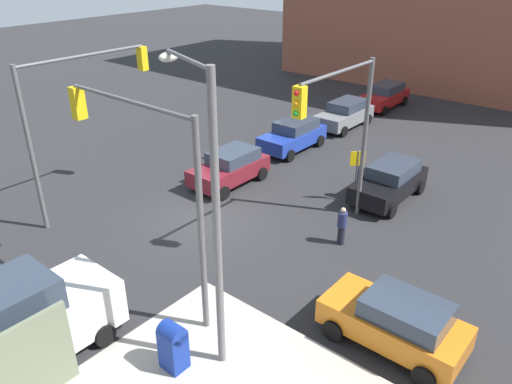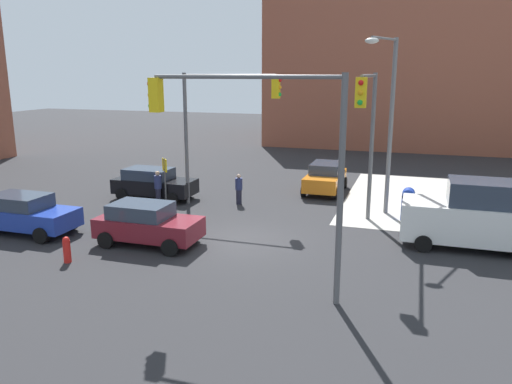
{
  "view_description": "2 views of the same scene",
  "coord_description": "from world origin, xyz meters",
  "px_view_note": "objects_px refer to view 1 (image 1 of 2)",
  "views": [
    {
      "loc": [
        12.46,
        13.04,
        10.17
      ],
      "look_at": [
        -1.24,
        1.66,
        1.36
      ],
      "focal_mm": 35.0,
      "sensor_mm": 36.0,
      "label": 1
    },
    {
      "loc": [
        6.4,
        -17.83,
        6.48
      ],
      "look_at": [
        -0.09,
        2.13,
        1.46
      ],
      "focal_mm": 35.0,
      "sensor_mm": 36.0,
      "label": 2
    }
  ],
  "objects_px": {
    "sedan_blue": "(293,135)",
    "sedan_orange": "(396,321)",
    "hatchback_gray": "(345,114)",
    "hatchback_black": "(390,181)",
    "coupe_maroon": "(230,167)",
    "coupe_red": "(384,96)",
    "fire_hydrant": "(216,151)",
    "van_white_delivery": "(12,329)",
    "mailbox_blue": "(173,345)",
    "pedestrian_waiting": "(359,180)",
    "pedestrian_crossing": "(342,225)",
    "traffic_signal_se_corner": "(79,102)",
    "traffic_signal_ne_corner": "(146,165)",
    "street_lamp_corner": "(209,202)",
    "traffic_signal_nw_corner": "(342,120)"
  },
  "relations": [
    {
      "from": "traffic_signal_se_corner",
      "to": "traffic_signal_ne_corner",
      "type": "height_order",
      "value": "same"
    },
    {
      "from": "hatchback_gray",
      "to": "coupe_maroon",
      "type": "height_order",
      "value": "same"
    },
    {
      "from": "traffic_signal_nw_corner",
      "to": "sedan_orange",
      "type": "distance_m",
      "value": 7.37
    },
    {
      "from": "coupe_maroon",
      "to": "van_white_delivery",
      "type": "relative_size",
      "value": 0.74
    },
    {
      "from": "traffic_signal_se_corner",
      "to": "pedestrian_waiting",
      "type": "distance_m",
      "value": 12.14
    },
    {
      "from": "hatchback_black",
      "to": "mailbox_blue",
      "type": "bearing_deg",
      "value": 0.68
    },
    {
      "from": "hatchback_black",
      "to": "pedestrian_waiting",
      "type": "height_order",
      "value": "pedestrian_waiting"
    },
    {
      "from": "fire_hydrant",
      "to": "sedan_blue",
      "type": "height_order",
      "value": "sedan_blue"
    },
    {
      "from": "van_white_delivery",
      "to": "sedan_blue",
      "type": "bearing_deg",
      "value": -167.96
    },
    {
      "from": "fire_hydrant",
      "to": "van_white_delivery",
      "type": "bearing_deg",
      "value": 23.46
    },
    {
      "from": "sedan_blue",
      "to": "sedan_orange",
      "type": "bearing_deg",
      "value": 46.64
    },
    {
      "from": "coupe_maroon",
      "to": "sedan_orange",
      "type": "relative_size",
      "value": 1.0
    },
    {
      "from": "coupe_red",
      "to": "traffic_signal_nw_corner",
      "type": "bearing_deg",
      "value": 20.7
    },
    {
      "from": "coupe_red",
      "to": "pedestrian_crossing",
      "type": "xyz_separation_m",
      "value": [
        17.3,
        7.0,
        -0.05
      ]
    },
    {
      "from": "mailbox_blue",
      "to": "pedestrian_waiting",
      "type": "height_order",
      "value": "pedestrian_waiting"
    },
    {
      "from": "mailbox_blue",
      "to": "van_white_delivery",
      "type": "bearing_deg",
      "value": -50.65
    },
    {
      "from": "sedan_blue",
      "to": "coupe_maroon",
      "type": "xyz_separation_m",
      "value": [
        5.5,
        0.32,
        -0.0
      ]
    },
    {
      "from": "coupe_maroon",
      "to": "pedestrian_crossing",
      "type": "relative_size",
      "value": 2.58
    },
    {
      "from": "traffic_signal_nw_corner",
      "to": "hatchback_black",
      "type": "height_order",
      "value": "traffic_signal_nw_corner"
    },
    {
      "from": "traffic_signal_ne_corner",
      "to": "mailbox_blue",
      "type": "xyz_separation_m",
      "value": [
        1.7,
        2.61,
        -3.87
      ]
    },
    {
      "from": "sedan_blue",
      "to": "pedestrian_crossing",
      "type": "height_order",
      "value": "sedan_blue"
    },
    {
      "from": "coupe_red",
      "to": "hatchback_black",
      "type": "distance_m",
      "value": 14.28
    },
    {
      "from": "fire_hydrant",
      "to": "pedestrian_waiting",
      "type": "relative_size",
      "value": 0.54
    },
    {
      "from": "coupe_maroon",
      "to": "traffic_signal_nw_corner",
      "type": "bearing_deg",
      "value": 83.93
    },
    {
      "from": "street_lamp_corner",
      "to": "hatchback_gray",
      "type": "relative_size",
      "value": 1.83
    },
    {
      "from": "street_lamp_corner",
      "to": "pedestrian_waiting",
      "type": "distance_m",
      "value": 11.63
    },
    {
      "from": "traffic_signal_nw_corner",
      "to": "hatchback_black",
      "type": "xyz_separation_m",
      "value": [
        -4.02,
        0.35,
        -3.75
      ]
    },
    {
      "from": "traffic_signal_se_corner",
      "to": "traffic_signal_ne_corner",
      "type": "bearing_deg",
      "value": 71.77
    },
    {
      "from": "fire_hydrant",
      "to": "sedan_orange",
      "type": "bearing_deg",
      "value": 63.36
    },
    {
      "from": "fire_hydrant",
      "to": "hatchback_black",
      "type": "distance_m",
      "value": 9.2
    },
    {
      "from": "sedan_orange",
      "to": "van_white_delivery",
      "type": "bearing_deg",
      "value": -45.81
    },
    {
      "from": "traffic_signal_ne_corner",
      "to": "mailbox_blue",
      "type": "height_order",
      "value": "traffic_signal_ne_corner"
    },
    {
      "from": "mailbox_blue",
      "to": "coupe_red",
      "type": "relative_size",
      "value": 0.32
    },
    {
      "from": "sedan_orange",
      "to": "pedestrian_crossing",
      "type": "height_order",
      "value": "sedan_orange"
    },
    {
      "from": "traffic_signal_se_corner",
      "to": "pedestrian_crossing",
      "type": "bearing_deg",
      "value": 113.57
    },
    {
      "from": "hatchback_black",
      "to": "sedan_blue",
      "type": "bearing_deg",
      "value": -107.4
    },
    {
      "from": "mailbox_blue",
      "to": "fire_hydrant",
      "type": "relative_size",
      "value": 1.52
    },
    {
      "from": "sedan_blue",
      "to": "coupe_red",
      "type": "distance_m",
      "value": 10.52
    },
    {
      "from": "traffic_signal_se_corner",
      "to": "sedan_blue",
      "type": "height_order",
      "value": "traffic_signal_se_corner"
    },
    {
      "from": "hatchback_gray",
      "to": "traffic_signal_nw_corner",
      "type": "bearing_deg",
      "value": 28.92
    },
    {
      "from": "pedestrian_crossing",
      "to": "pedestrian_waiting",
      "type": "distance_m",
      "value": 4.05
    },
    {
      "from": "coupe_red",
      "to": "hatchback_black",
      "type": "bearing_deg",
      "value": 27.71
    },
    {
      "from": "street_lamp_corner",
      "to": "coupe_red",
      "type": "xyz_separation_m",
      "value": [
        -24.37,
        -7.25,
        -3.86
      ]
    },
    {
      "from": "fire_hydrant",
      "to": "coupe_red",
      "type": "height_order",
      "value": "coupe_red"
    },
    {
      "from": "sedan_orange",
      "to": "mailbox_blue",
      "type": "bearing_deg",
      "value": -42.54
    },
    {
      "from": "mailbox_blue",
      "to": "sedan_blue",
      "type": "distance_m",
      "value": 16.52
    },
    {
      "from": "hatchback_gray",
      "to": "hatchback_black",
      "type": "distance_m",
      "value": 9.82
    },
    {
      "from": "coupe_maroon",
      "to": "hatchback_black",
      "type": "distance_m",
      "value": 7.3
    },
    {
      "from": "coupe_red",
      "to": "fire_hydrant",
      "type": "bearing_deg",
      "value": -9.54
    },
    {
      "from": "traffic_signal_nw_corner",
      "to": "traffic_signal_se_corner",
      "type": "relative_size",
      "value": 1.0
    }
  ]
}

